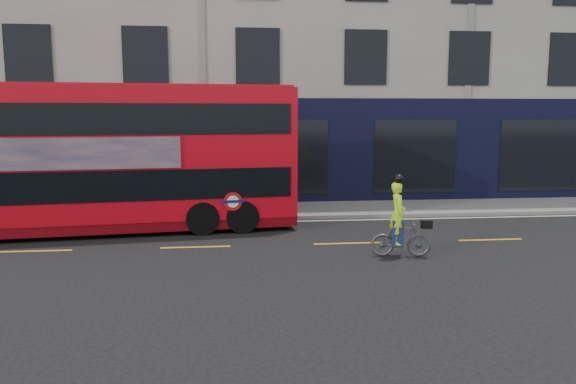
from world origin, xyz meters
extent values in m
plane|color=black|center=(0.00, 0.00, 0.00)|extent=(120.00, 120.00, 0.00)
cube|color=slate|center=(0.00, 6.50, 0.06)|extent=(60.00, 3.00, 0.12)
cube|color=gray|center=(0.00, 5.00, 0.07)|extent=(60.00, 0.12, 0.13)
cube|color=#ACAAA2|center=(0.00, 13.00, 7.50)|extent=(50.00, 10.00, 15.00)
cube|color=black|center=(0.00, 7.98, 2.00)|extent=(50.00, 0.08, 4.00)
cube|color=silver|center=(0.00, 4.70, 0.00)|extent=(58.00, 0.10, 0.01)
cube|color=red|center=(-2.46, 3.80, 2.31)|extent=(10.68, 3.57, 3.76)
cube|color=#62030A|center=(-2.46, 3.80, 0.29)|extent=(10.67, 3.52, 0.29)
cube|color=black|center=(-2.46, 3.80, 1.48)|extent=(10.27, 3.56, 0.86)
cube|color=black|center=(-2.46, 3.80, 3.29)|extent=(10.27, 3.56, 0.86)
cube|color=#A20B16|center=(-2.46, 3.80, 4.21)|extent=(10.46, 3.45, 0.08)
cube|color=black|center=(2.76, 4.40, 1.48)|extent=(0.29, 2.13, 0.86)
cube|color=black|center=(2.76, 4.40, 3.29)|extent=(0.29, 2.13, 0.86)
cube|color=#A87674|center=(-3.26, 2.48, 2.38)|extent=(5.68, 0.70, 0.86)
cylinder|color=red|center=(0.99, 2.97, 0.95)|extent=(0.53, 0.08, 0.53)
cylinder|color=white|center=(0.99, 2.97, 0.95)|extent=(0.34, 0.06, 0.34)
cube|color=#0C1459|center=(0.99, 2.96, 0.95)|extent=(0.66, 0.10, 0.09)
cylinder|color=black|center=(1.14, 4.22, 0.48)|extent=(1.23, 2.52, 0.95)
cylinder|color=black|center=(0.00, 4.08, 0.48)|extent=(1.23, 2.52, 0.95)
imported|color=#4B4D51|center=(5.00, 0.02, 0.43)|extent=(1.49, 0.60, 0.87)
imported|color=#A3E816|center=(4.91, 0.03, 1.07)|extent=(0.43, 0.59, 1.50)
cube|color=black|center=(5.60, -0.06, 0.80)|extent=(0.28, 0.23, 0.20)
cube|color=#1D244E|center=(4.91, 0.03, 0.59)|extent=(0.31, 0.38, 0.63)
sphere|color=black|center=(4.91, 0.03, 1.89)|extent=(0.23, 0.23, 0.23)
camera|label=1|loc=(0.88, -12.87, 3.44)|focal=35.00mm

